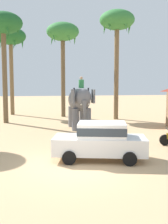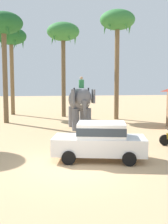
% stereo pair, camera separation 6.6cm
% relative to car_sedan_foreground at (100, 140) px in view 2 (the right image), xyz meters
% --- Properties ---
extents(ground_plane, '(120.00, 120.00, 0.00)m').
position_rel_car_sedan_foreground_xyz_m(ground_plane, '(-1.27, -1.12, -0.93)').
color(ground_plane, tan).
extents(car_sedan_foreground, '(4.38, 2.62, 1.70)m').
position_rel_car_sedan_foreground_xyz_m(car_sedan_foreground, '(0.00, 0.00, 0.00)').
color(car_sedan_foreground, white).
rests_on(car_sedan_foreground, ground).
extents(elephant_with_mahout, '(1.67, 3.88, 3.88)m').
position_rel_car_sedan_foreground_xyz_m(elephant_with_mahout, '(0.40, 8.49, 1.06)').
color(elephant_with_mahout, slate).
rests_on(elephant_with_mahout, ground).
extents(palm_tree_behind_elephant, '(3.20, 3.20, 9.27)m').
position_rel_car_sedan_foreground_xyz_m(palm_tree_behind_elephant, '(-5.37, 12.67, 7.12)').
color(palm_tree_behind_elephant, brown).
rests_on(palm_tree_behind_elephant, ground).
extents(palm_tree_near_hut, '(3.20, 3.20, 9.17)m').
position_rel_car_sedan_foreground_xyz_m(palm_tree_near_hut, '(-5.30, 18.87, 7.03)').
color(palm_tree_near_hut, brown).
rests_on(palm_tree_near_hut, ground).
extents(palm_tree_left_of_road, '(3.20, 3.20, 10.03)m').
position_rel_car_sedan_foreground_xyz_m(palm_tree_left_of_road, '(4.63, 13.44, 7.81)').
color(palm_tree_left_of_road, brown).
rests_on(palm_tree_left_of_road, ground).
extents(palm_tree_leaning_seaward, '(3.20, 3.20, 9.32)m').
position_rel_car_sedan_foreground_xyz_m(palm_tree_leaning_seaward, '(-0.08, 16.19, 7.17)').
color(palm_tree_leaning_seaward, brown).
rests_on(palm_tree_leaning_seaward, ground).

